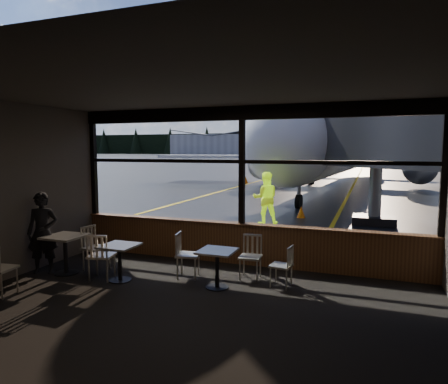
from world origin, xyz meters
The scene contains 31 objects.
ground_plane centered at (0.00, 120.00, 0.00)m, with size 520.00×520.00×0.00m, color black.
carpet_floor centered at (0.00, -3.00, 0.01)m, with size 8.00×6.00×0.01m, color black.
ceiling centered at (0.00, -3.00, 3.50)m, with size 8.00×6.00×0.04m, color #38332D.
wall_back centered at (0.00, -6.00, 1.75)m, with size 8.00×0.04×3.50m, color #473F39.
window_sill centered at (0.00, 0.00, 0.45)m, with size 8.00×0.28×0.90m, color #512E18.
window_header centered at (0.00, 0.00, 3.35)m, with size 8.00×0.18×0.30m, color black.
mullion_left centered at (-3.95, 0.00, 2.20)m, with size 0.12×0.12×2.60m, color black.
mullion_centre centered at (0.00, 0.00, 2.20)m, with size 0.12×0.12×2.60m, color black.
mullion_right centered at (3.95, 0.00, 2.20)m, with size 0.12×0.12×2.60m, color black.
window_transom centered at (0.00, 0.00, 2.30)m, with size 8.00×0.10×0.08m, color black.
airliner centered at (0.61, 20.64, 5.27)m, with size 28.75×34.50×10.54m, color white, non-canonical shape.
jet_bridge centered at (3.60, 5.50, 2.25)m, with size 8.44×10.31×4.50m, color #272729, non-canonical shape.
cafe_table_near centered at (0.06, -1.67, 0.36)m, with size 0.66×0.66×0.72m, color #A09A93, non-canonical shape.
cafe_table_mid centered at (-1.87, -1.96, 0.36)m, with size 0.66×0.66×0.72m, color #A09B93, non-canonical shape.
cafe_table_left centered at (-3.18, -1.96, 0.40)m, with size 0.74×0.74×0.81m, color gray, non-canonical shape.
chair_near_e centered at (1.16, -1.19, 0.40)m, with size 0.43×0.43×0.80m, color beige, non-canonical shape.
chair_near_w centered at (-0.70, -1.31, 0.46)m, with size 0.50×0.50×0.92m, color beige, non-canonical shape.
chair_near_n centered at (0.49, -0.96, 0.44)m, with size 0.48×0.48×0.88m, color #B9B3A7, non-canonical shape.
chair_mid_s centered at (-2.25, -2.01, 0.48)m, with size 0.52×0.52×0.95m, color #BAB5A8, non-canonical shape.
chair_mid_w centered at (-2.73, -1.55, 0.48)m, with size 0.52×0.52×0.96m, color #B8B3A6, non-canonical shape.
chair_left_s centered at (-3.37, -3.36, 0.48)m, with size 0.52×0.52×0.96m, color #AAA59A, non-canonical shape.
passenger centered at (-3.65, -2.07, 0.85)m, with size 0.62×0.41×1.70m, color black.
ground_crew centered at (-0.72, 4.92, 0.90)m, with size 0.88×0.68×1.80m, color #BFF219.
cone_nose centered at (0.24, 6.63, 0.22)m, with size 0.32×0.32×0.44m, color #EB5A07.
cone_wing centered at (-6.31, 20.69, 0.26)m, with size 0.38×0.38×0.53m, color #E45607.
hangar_left centered at (-70.00, 180.00, 5.50)m, with size 45.00×18.00×11.00m, color silver, non-canonical shape.
hangar_mid centered at (0.00, 185.00, 5.00)m, with size 38.00×15.00×10.00m, color silver, non-canonical shape.
fuel_tank_a centered at (-30.00, 182.00, 3.00)m, with size 8.00×8.00×6.00m, color silver.
fuel_tank_b centered at (-20.00, 182.00, 3.00)m, with size 8.00×8.00×6.00m, color silver.
fuel_tank_c centered at (-10.00, 182.00, 3.00)m, with size 8.00×8.00×6.00m, color silver.
treeline centered at (0.00, 210.00, 6.00)m, with size 360.00×3.00×12.00m, color black.
Camera 1 is at (2.67, -8.36, 2.56)m, focal length 32.00 mm.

